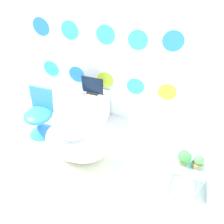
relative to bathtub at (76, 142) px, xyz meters
name	(u,v)px	position (x,y,z in m)	size (l,w,h in m)	color
ground_plane	(60,191)	(0.04, -0.64, -0.30)	(12.00, 12.00, 0.00)	silver
wall_back_dotted	(104,49)	(0.04, 1.14, 1.00)	(4.75, 0.05, 2.60)	white
rug	(71,162)	(-0.04, -0.15, -0.30)	(1.21, 0.76, 0.01)	silver
bathtub	(76,142)	(0.00, 0.00, 0.00)	(0.97, 0.60, 0.60)	white
chair	(40,121)	(-0.80, 0.27, -0.04)	(0.47, 0.47, 0.81)	#338CE0
tv_cabinet	(94,106)	(-0.10, 0.92, -0.02)	(0.51, 0.34, 0.56)	silver
tv	(92,86)	(-0.10, 0.92, 0.40)	(0.38, 0.12, 0.31)	black
vase	(80,91)	(-0.30, 0.82, 0.32)	(0.08, 0.08, 0.13)	white
side_table	(188,170)	(1.59, -0.05, 0.08)	(0.37, 0.37, 0.49)	#72D8B7
potted_plant_left	(184,157)	(1.51, -0.04, 0.30)	(0.16, 0.16, 0.21)	#8C6B4C
potted_plant_right	(198,162)	(1.68, -0.03, 0.27)	(0.13, 0.13, 0.18)	#8C6B4C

